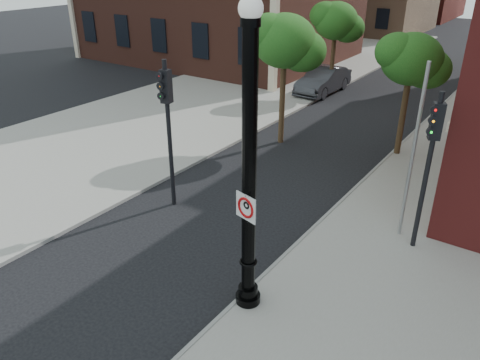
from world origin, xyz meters
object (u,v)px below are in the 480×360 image
Objects in this scene: lamppost at (249,185)px; traffic_signal_left at (167,111)px; no_parking_sign at (246,207)px; parked_car at (323,80)px; traffic_signal_right at (431,148)px.

lamppost is 5.53m from traffic_signal_left.
no_parking_sign is at bearing -42.02° from traffic_signal_left.
parked_car is at bearing 124.05° from no_parking_sign.
traffic_signal_right is (2.52, 4.64, -0.13)m from lamppost.
traffic_signal_left is at bearing 150.87° from lamppost.
lamppost is 1.52× the size of parked_car.
lamppost is 5.28m from traffic_signal_right.
no_parking_sign is at bearing -68.79° from parked_car.
no_parking_sign is (0.04, -0.17, -0.43)m from lamppost.
traffic_signal_left reaches higher than no_parking_sign.
lamppost is at bearing -143.31° from traffic_signal_right.
traffic_signal_right reaches higher than parked_car.
parked_car is 15.61m from traffic_signal_left.
lamppost is 1.45× the size of traffic_signal_left.
traffic_signal_left is (-4.83, 2.69, 0.02)m from lamppost.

